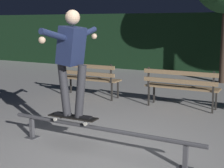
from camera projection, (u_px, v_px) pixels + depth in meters
The scene contains 7 objects.
ground_plane at pixel (94, 155), 4.79m from camera, with size 90.00×90.00×0.00m, color #ADAAA8.
hedge_backdrop at pixel (222, 44), 12.20m from camera, with size 24.00×1.20×2.19m, color black.
grind_rail at pixel (99, 132), 4.86m from camera, with size 3.10×0.18×0.38m.
skateboard at pixel (73, 117), 5.05m from camera, with size 0.79×0.22×0.09m.
skateboarder at pixel (72, 55), 4.88m from camera, with size 0.62×1.41×1.56m.
park_bench_leftmost at pixel (88, 76), 8.38m from camera, with size 1.60×0.43×0.88m.
park_bench_left_center at pixel (181, 84), 7.27m from camera, with size 1.60×0.43×0.88m.
Camera 1 is at (2.40, -3.85, 1.85)m, focal length 54.32 mm.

